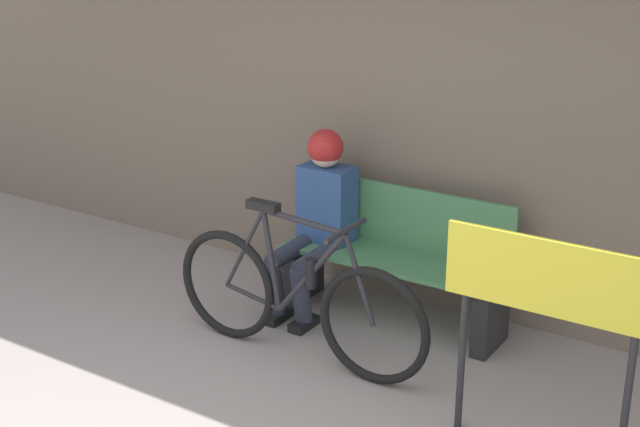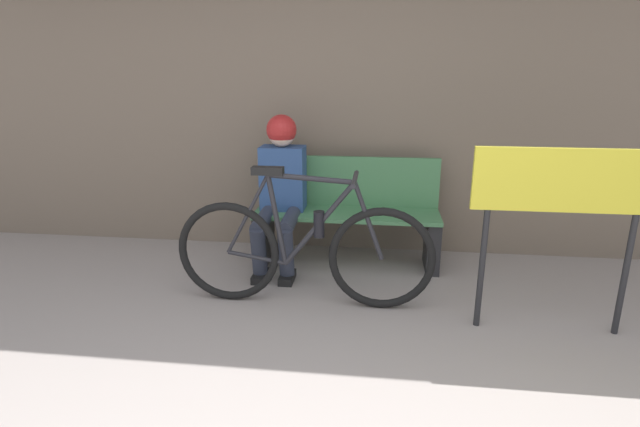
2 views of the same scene
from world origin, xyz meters
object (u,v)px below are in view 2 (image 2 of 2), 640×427
Objects in this scene: person_seated at (280,182)px; park_bench_near at (347,217)px; bicycle at (304,251)px; signboard at (563,195)px.

park_bench_near is at bearing 12.92° from person_seated.
bicycle reaches higher than park_bench_near.
bicycle is 1.57m from signboard.
park_bench_near is 0.80m from bicycle.
person_seated is 1.07× the size of signboard.
signboard is at bearing -36.40° from park_bench_near.
signboard is at bearing -6.13° from bicycle.
park_bench_near is at bearing 143.60° from signboard.
bicycle is at bearing 173.87° from signboard.
signboard is (1.26, -0.93, 0.46)m from park_bench_near.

